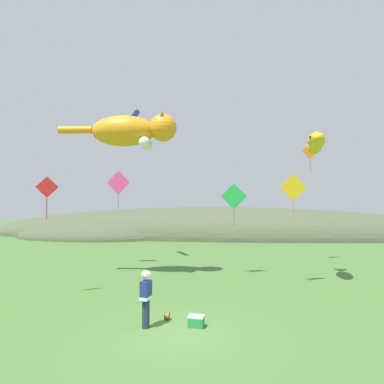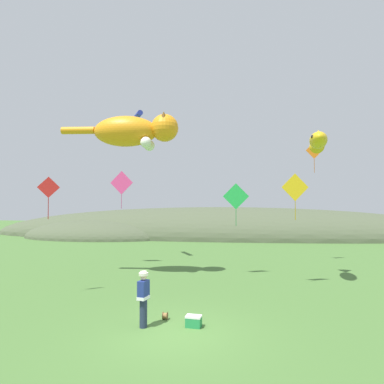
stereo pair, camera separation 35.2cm
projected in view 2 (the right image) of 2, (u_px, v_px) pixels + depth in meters
ground_plane at (174, 335)px, 10.24m from camera, size 120.00×120.00×0.00m
distant_hill_ridge at (209, 236)px, 40.64m from camera, size 57.60×15.42×6.85m
festival_attendant at (143, 297)px, 10.85m from camera, size 0.35×0.47×1.77m
kite_spool at (165, 316)px, 11.56m from camera, size 0.16×0.25×0.25m
picnic_cooler at (194, 321)px, 10.87m from camera, size 0.53×0.39×0.36m
kite_giant_cat at (134, 131)px, 18.14m from camera, size 6.28×2.03×1.91m
kite_fish_windsock at (318, 141)px, 16.61m from camera, size 1.29×2.96×0.88m
kite_tube_streamer at (137, 116)px, 23.68m from camera, size 1.33×2.03×0.44m
kite_diamond_gold at (295, 188)px, 16.21m from camera, size 1.29×0.30×2.22m
kite_diamond_red at (49, 188)px, 14.42m from camera, size 0.80×0.45×1.80m
kite_diamond_pink at (122, 183)px, 21.80m from camera, size 1.51×0.08×2.41m
kite_diamond_orange at (314, 151)px, 22.36m from camera, size 1.10×0.24×2.02m
kite_diamond_green at (236, 197)px, 18.44m from camera, size 1.41×0.21×2.32m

